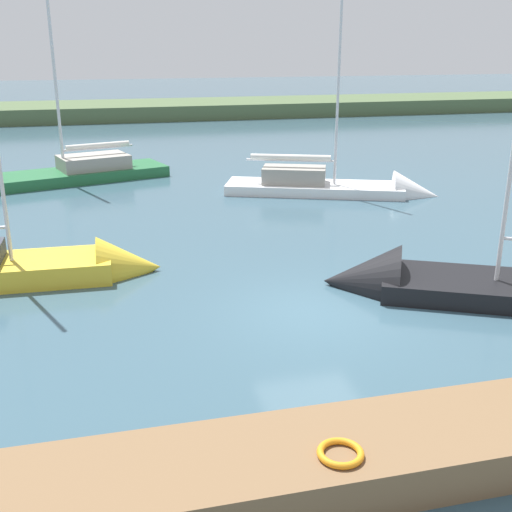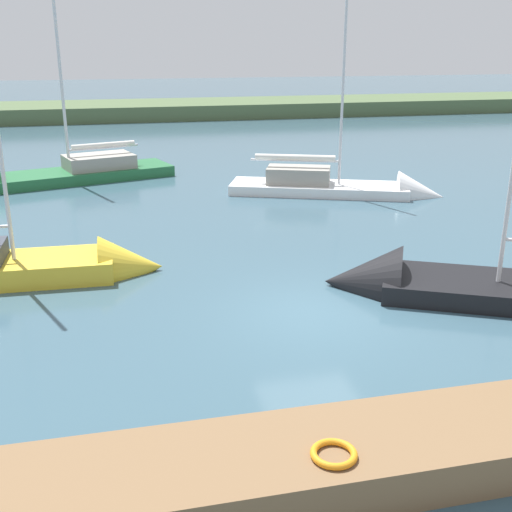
# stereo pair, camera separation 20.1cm
# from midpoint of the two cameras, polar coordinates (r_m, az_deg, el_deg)

# --- Properties ---
(ground_plane) EXTENTS (200.00, 200.00, 0.00)m
(ground_plane) POSITION_cam_midpoint_polar(r_m,az_deg,el_deg) (15.09, 5.77, -5.10)
(ground_plane) COLOR #385666
(far_shoreline) EXTENTS (180.00, 8.00, 2.40)m
(far_shoreline) POSITION_cam_midpoint_polar(r_m,az_deg,el_deg) (55.52, -8.44, 12.35)
(far_shoreline) COLOR #4C603D
(far_shoreline) RESTS_ON ground_plane
(dock_pier) EXTENTS (21.43, 1.88, 0.67)m
(dock_pier) POSITION_cam_midpoint_polar(r_m,az_deg,el_deg) (10.33, 16.46, -15.98)
(dock_pier) COLOR brown
(dock_pier) RESTS_ON ground_plane
(life_ring_buoy) EXTENTS (0.66, 0.66, 0.10)m
(life_ring_buoy) POSITION_cam_midpoint_polar(r_m,az_deg,el_deg) (9.16, 7.71, -17.31)
(life_ring_buoy) COLOR orange
(life_ring_buoy) RESTS_ON dock_pier
(sailboat_mid_channel) EXTENTS (8.43, 2.14, 8.58)m
(sailboat_mid_channel) POSITION_cam_midpoint_polar(r_m,az_deg,el_deg) (18.05, -19.90, -1.44)
(sailboat_mid_channel) COLOR gold
(sailboat_mid_channel) RESTS_ON ground_plane
(sailboat_far_left) EXTENTS (9.34, 6.11, 10.23)m
(sailboat_far_left) POSITION_cam_midpoint_polar(r_m,az_deg,el_deg) (16.73, 19.63, -3.02)
(sailboat_far_left) COLOR black
(sailboat_far_left) RESTS_ON ground_plane
(sailboat_behind_pier) EXTENTS (8.98, 5.12, 9.56)m
(sailboat_behind_pier) POSITION_cam_midpoint_polar(r_m,az_deg,el_deg) (26.86, 8.77, 5.77)
(sailboat_behind_pier) COLOR white
(sailboat_behind_pier) RESTS_ON ground_plane
(sailboat_far_right) EXTENTS (10.29, 5.30, 11.21)m
(sailboat_far_right) POSITION_cam_midpoint_polar(r_m,az_deg,el_deg) (30.05, -18.46, 6.41)
(sailboat_far_right) COLOR #236638
(sailboat_far_right) RESTS_ON ground_plane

